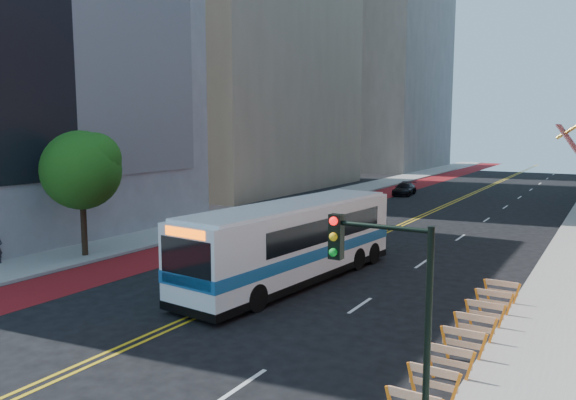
# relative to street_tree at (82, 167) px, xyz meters

# --- Properties ---
(ground) EXTENTS (160.00, 160.00, 0.00)m
(ground) POSITION_rel_street_tree_xyz_m (11.24, -6.04, -4.91)
(ground) COLOR black
(ground) RESTS_ON ground
(sidewalk_left) EXTENTS (4.00, 140.00, 0.15)m
(sidewalk_left) POSITION_rel_street_tree_xyz_m (-0.76, 23.96, -4.84)
(sidewalk_left) COLOR gray
(sidewalk_left) RESTS_ON ground
(bus_lane_paint) EXTENTS (3.60, 140.00, 0.01)m
(bus_lane_paint) POSITION_rel_street_tree_xyz_m (3.14, 23.96, -4.91)
(bus_lane_paint) COLOR maroon
(bus_lane_paint) RESTS_ON ground
(center_line_inner) EXTENTS (0.14, 140.00, 0.01)m
(center_line_inner) POSITION_rel_street_tree_xyz_m (11.06, 23.96, -4.91)
(center_line_inner) COLOR gold
(center_line_inner) RESTS_ON ground
(center_line_outer) EXTENTS (0.14, 140.00, 0.01)m
(center_line_outer) POSITION_rel_street_tree_xyz_m (11.42, 23.96, -4.91)
(center_line_outer) COLOR gold
(center_line_outer) RESTS_ON ground
(lane_dashes) EXTENTS (0.14, 98.20, 0.01)m
(lane_dashes) POSITION_rel_street_tree_xyz_m (16.04, 31.96, -4.90)
(lane_dashes) COLOR silver
(lane_dashes) RESTS_ON ground
(construction_barriers) EXTENTS (1.42, 10.91, 1.00)m
(construction_barriers) POSITION_rel_street_tree_xyz_m (20.84, -2.62, -4.24)
(construction_barriers) COLOR orange
(construction_barriers) RESTS_ON ground
(street_tree) EXTENTS (4.20, 4.20, 6.70)m
(street_tree) POSITION_rel_street_tree_xyz_m (0.00, 0.00, 0.00)
(street_tree) COLOR black
(street_tree) RESTS_ON sidewalk_left
(traffic_signal) EXTENTS (2.21, 0.34, 5.07)m
(traffic_signal) POSITION_rel_street_tree_xyz_m (20.66, -9.55, -1.19)
(traffic_signal) COLOR black
(traffic_signal) RESTS_ON sidewalk_right
(transit_bus) EXTENTS (4.12, 13.41, 3.63)m
(transit_bus) POSITION_rel_street_tree_xyz_m (12.03, 1.70, -3.02)
(transit_bus) COLOR white
(transit_bus) RESTS_ON ground
(car_a) EXTENTS (2.37, 4.31, 1.39)m
(car_a) POSITION_rel_street_tree_xyz_m (1.94, 15.98, -4.22)
(car_a) COLOR black
(car_a) RESTS_ON ground
(car_b) EXTENTS (2.82, 5.00, 1.56)m
(car_b) POSITION_rel_street_tree_xyz_m (6.48, 23.20, -4.13)
(car_b) COLOR black
(car_b) RESTS_ON ground
(car_c) EXTENTS (2.19, 4.53, 1.27)m
(car_c) POSITION_rel_street_tree_xyz_m (5.46, 35.77, -4.27)
(car_c) COLOR black
(car_c) RESTS_ON ground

